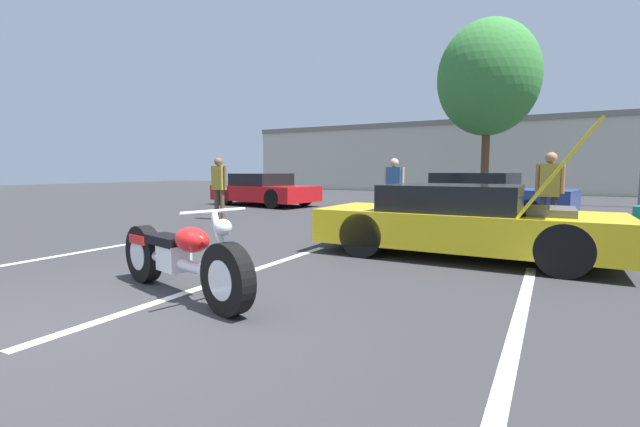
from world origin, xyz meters
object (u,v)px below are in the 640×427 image
object	(u,v)px
parked_car_left_row	(264,190)
spectator_near_motorcycle	(394,185)
motorcycle	(180,259)
show_car_hood_open	(464,221)
spectator_midground	(550,187)
tree_background	(488,78)
spectator_by_show_car	(219,183)
parked_car_mid_left_row	(479,196)

from	to	relation	value
parked_car_left_row	spectator_near_motorcycle	bearing A→B (deg)	-17.39
motorcycle	spectator_near_motorcycle	distance (m)	7.07
parked_car_left_row	show_car_hood_open	bearing A→B (deg)	-28.38
spectator_midground	show_car_hood_open	bearing A→B (deg)	-111.99
tree_background	show_car_hood_open	world-z (taller)	tree_background
parked_car_left_row	spectator_near_motorcycle	xyz separation A→B (m)	(6.29, -3.12, 0.38)
motorcycle	spectator_by_show_car	world-z (taller)	spectator_by_show_car
spectator_by_show_car	spectator_midground	world-z (taller)	spectator_midground
spectator_by_show_car	motorcycle	bearing A→B (deg)	-51.32
motorcycle	show_car_hood_open	bearing A→B (deg)	72.77
parked_car_left_row	parked_car_mid_left_row	distance (m)	7.93
parked_car_mid_left_row	parked_car_left_row	bearing A→B (deg)	-172.96
motorcycle	spectator_by_show_car	size ratio (longest dim) A/B	1.42
spectator_midground	parked_car_left_row	bearing A→B (deg)	158.70
parked_car_mid_left_row	spectator_midground	size ratio (longest dim) A/B	2.94
parked_car_mid_left_row	spectator_by_show_car	xyz separation A→B (m)	(-6.12, -4.16, 0.40)
motorcycle	spectator_near_motorcycle	xyz separation A→B (m)	(-0.05, 7.05, 0.57)
show_car_hood_open	spectator_midground	distance (m)	3.03
motorcycle	parked_car_mid_left_row	world-z (taller)	parked_car_mid_left_row
motorcycle	show_car_hood_open	distance (m)	4.26
parked_car_left_row	spectator_near_motorcycle	distance (m)	7.03
parked_car_left_row	motorcycle	bearing A→B (deg)	-49.07
spectator_near_motorcycle	spectator_by_show_car	distance (m)	4.70
tree_background	spectator_by_show_car	distance (m)	12.13
motorcycle	spectator_near_motorcycle	world-z (taller)	spectator_near_motorcycle
parked_car_mid_left_row	spectator_near_motorcycle	size ratio (longest dim) A/B	3.04
show_car_hood_open	spectator_by_show_car	bearing A→B (deg)	162.75
show_car_hood_open	spectator_by_show_car	xyz separation A→B (m)	(-6.80, 2.07, 0.44)
parked_car_mid_left_row	show_car_hood_open	bearing A→B (deg)	-74.23
spectator_midground	spectator_by_show_car	bearing A→B (deg)	-174.89
tree_background	spectator_midground	xyz separation A→B (m)	(2.49, -9.34, -4.06)
motorcycle	show_car_hood_open	xyz separation A→B (m)	(2.26, 3.60, 0.16)
show_car_hood_open	spectator_near_motorcycle	xyz separation A→B (m)	(-2.31, 3.45, 0.41)
motorcycle	spectator_midground	distance (m)	7.25
show_car_hood_open	parked_car_mid_left_row	bearing A→B (deg)	95.92
parked_car_left_row	spectator_by_show_car	bearing A→B (deg)	-59.22
motorcycle	spectator_near_motorcycle	bearing A→B (deg)	105.30
parked_car_mid_left_row	motorcycle	bearing A→B (deg)	-89.61
show_car_hood_open	parked_car_mid_left_row	distance (m)	6.26
parked_car_mid_left_row	spectator_midground	distance (m)	3.91
tree_background	spectator_by_show_car	world-z (taller)	tree_background
show_car_hood_open	spectator_near_motorcycle	world-z (taller)	show_car_hood_open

